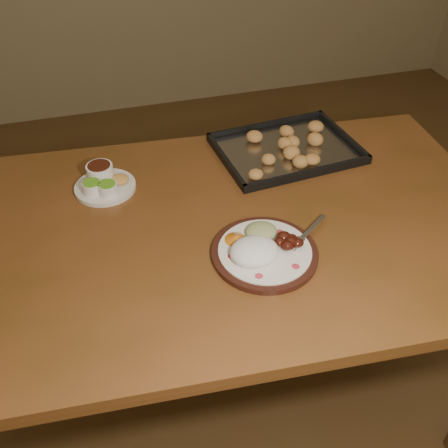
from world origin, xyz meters
name	(u,v)px	position (x,y,z in m)	size (l,w,h in m)	color
ground	(282,326)	(0.00, 0.00, 0.00)	(4.00, 4.00, 0.00)	#523C1C
dining_table	(227,250)	(-0.28, -0.17, 0.65)	(1.57, 1.01, 0.75)	brown
dinner_plate	(262,249)	(-0.23, -0.31, 0.77)	(0.33, 0.26, 0.06)	black
condiment_saucer	(103,182)	(-0.57, 0.07, 0.77)	(0.17, 0.17, 0.06)	silver
baking_tray	(286,148)	(-0.01, 0.11, 0.76)	(0.45, 0.35, 0.04)	black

